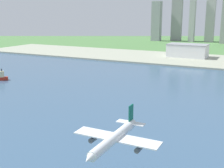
# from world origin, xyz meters

# --- Properties ---
(ground_plane) EXTENTS (2400.00, 2400.00, 0.00)m
(ground_plane) POSITION_xyz_m (0.00, 300.00, 0.00)
(ground_plane) COLOR #4C7B42
(water_bay) EXTENTS (840.00, 360.00, 0.15)m
(water_bay) POSITION_xyz_m (0.00, 240.00, 0.07)
(water_bay) COLOR #385675
(water_bay) RESTS_ON ground
(industrial_pier) EXTENTS (840.00, 140.00, 2.50)m
(industrial_pier) POSITION_xyz_m (0.00, 490.00, 1.25)
(industrial_pier) COLOR #9DA18C
(industrial_pier) RESTS_ON ground
(airplane_landing) EXTENTS (37.75, 41.99, 13.42)m
(airplane_landing) POSITION_xyz_m (25.86, 112.87, 22.94)
(airplane_landing) COLOR silver
(tugboat_small) EXTENTS (14.91, 16.39, 13.00)m
(tugboat_small) POSITION_xyz_m (-182.82, 244.05, 3.85)
(tugboat_small) COLOR #B22D1E
(tugboat_small) RESTS_ON water_bay
(warehouse_main) EXTENTS (64.30, 39.32, 21.46)m
(warehouse_main) POSITION_xyz_m (-35.24, 509.36, 13.25)
(warehouse_main) COLOR white
(warehouse_main) RESTS_ON industrial_pier
(distant_skyline) EXTENTS (300.49, 48.17, 154.57)m
(distant_skyline) POSITION_xyz_m (-51.55, 818.61, 61.92)
(distant_skyline) COLOR gray
(distant_skyline) RESTS_ON ground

